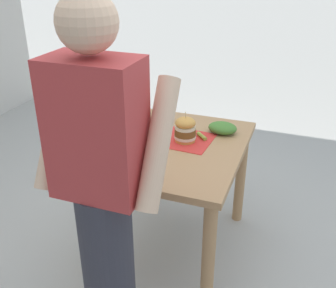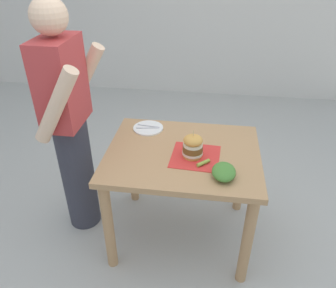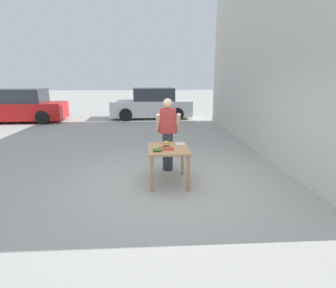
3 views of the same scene
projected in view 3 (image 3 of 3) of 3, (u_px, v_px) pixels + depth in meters
name	position (u px, v px, depth m)	size (l,w,h in m)	color
ground_plane	(168.00, 182.00, 5.51)	(80.00, 80.00, 0.00)	#ADAAA3
patio_table	(168.00, 154.00, 5.36)	(0.82, 1.01, 0.76)	tan
serving_paper	(166.00, 149.00, 5.24)	(0.31, 0.31, 0.00)	red
sandwich	(166.00, 145.00, 5.24)	(0.13, 0.13, 0.19)	gold
pickle_spear	(162.00, 149.00, 5.18)	(0.02, 0.02, 0.09)	#8EA83D
side_plate_with_forks	(180.00, 144.00, 5.62)	(0.22, 0.22, 0.02)	white
side_salad	(157.00, 150.00, 5.05)	(0.18, 0.14, 0.07)	#477F33
diner_across_table	(168.00, 134.00, 6.05)	(0.55, 0.35, 1.69)	#33333D
building_wall	(261.00, 40.00, 7.64)	(0.30, 10.00, 6.41)	beige
parked_car_near_curb	(152.00, 105.00, 13.92)	(4.25, 1.93, 1.60)	silver
parked_car_mid_block	(20.00, 107.00, 12.78)	(4.27, 1.97, 1.60)	red
parked_car_far_end	(302.00, 105.00, 13.74)	(4.28, 2.00, 1.60)	silver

